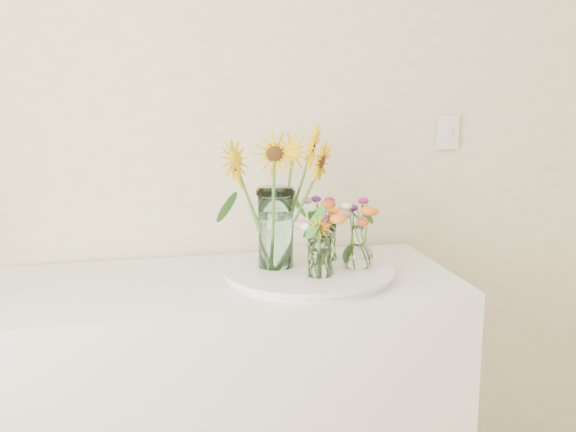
{
  "coord_description": "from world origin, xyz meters",
  "views": [
    {
      "loc": [
        -0.83,
        -0.16,
        1.54
      ],
      "look_at": [
        -0.36,
        1.88,
        1.1
      ],
      "focal_mm": 45.0,
      "sensor_mm": 36.0,
      "label": 1
    }
  ],
  "objects_px": {
    "tray": "(308,274)",
    "small_vase_b": "(358,248)",
    "counter": "(229,416)",
    "small_vase_c": "(325,242)",
    "mason_jar": "(276,228)",
    "small_vase_a": "(320,258)"
  },
  "relations": [
    {
      "from": "small_vase_b",
      "to": "counter",
      "type": "bearing_deg",
      "value": 171.01
    },
    {
      "from": "counter",
      "to": "small_vase_c",
      "type": "xyz_separation_m",
      "value": [
        0.32,
        0.06,
        0.54
      ]
    },
    {
      "from": "tray",
      "to": "small_vase_a",
      "type": "xyz_separation_m",
      "value": [
        0.01,
        -0.08,
        0.07
      ]
    },
    {
      "from": "counter",
      "to": "small_vase_b",
      "type": "xyz_separation_m",
      "value": [
        0.4,
        -0.06,
        0.54
      ]
    },
    {
      "from": "counter",
      "to": "tray",
      "type": "height_order",
      "value": "tray"
    },
    {
      "from": "small_vase_a",
      "to": "small_vase_c",
      "type": "height_order",
      "value": "small_vase_c"
    },
    {
      "from": "small_vase_b",
      "to": "small_vase_c",
      "type": "bearing_deg",
      "value": 121.23
    },
    {
      "from": "small_vase_a",
      "to": "small_vase_c",
      "type": "bearing_deg",
      "value": 69.55
    },
    {
      "from": "small_vase_b",
      "to": "small_vase_c",
      "type": "xyz_separation_m",
      "value": [
        -0.07,
        0.12,
        -0.01
      ]
    },
    {
      "from": "mason_jar",
      "to": "small_vase_b",
      "type": "distance_m",
      "value": 0.26
    },
    {
      "from": "counter",
      "to": "small_vase_c",
      "type": "relative_size",
      "value": 11.42
    },
    {
      "from": "small_vase_a",
      "to": "mason_jar",
      "type": "bearing_deg",
      "value": 129.31
    },
    {
      "from": "counter",
      "to": "mason_jar",
      "type": "relative_size",
      "value": 5.57
    },
    {
      "from": "tray",
      "to": "small_vase_b",
      "type": "xyz_separation_m",
      "value": [
        0.15,
        -0.02,
        0.08
      ]
    },
    {
      "from": "small_vase_a",
      "to": "counter",
      "type": "bearing_deg",
      "value": 154.79
    },
    {
      "from": "tray",
      "to": "small_vase_a",
      "type": "distance_m",
      "value": 0.11
    },
    {
      "from": "mason_jar",
      "to": "small_vase_c",
      "type": "bearing_deg",
      "value": 16.33
    },
    {
      "from": "tray",
      "to": "small_vase_b",
      "type": "distance_m",
      "value": 0.17
    },
    {
      "from": "counter",
      "to": "small_vase_c",
      "type": "bearing_deg",
      "value": 9.66
    },
    {
      "from": "mason_jar",
      "to": "counter",
      "type": "bearing_deg",
      "value": -178.0
    },
    {
      "from": "tray",
      "to": "small_vase_c",
      "type": "distance_m",
      "value": 0.14
    },
    {
      "from": "mason_jar",
      "to": "small_vase_a",
      "type": "relative_size",
      "value": 2.11
    }
  ]
}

